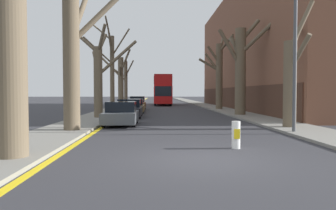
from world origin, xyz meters
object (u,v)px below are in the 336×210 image
street_tree_right_2 (219,73)px  parked_car_1 (129,109)px  street_tree_right_0 (291,76)px  double_decker_bus (162,89)px  street_tree_left_3 (111,67)px  traffic_bollard (236,135)px  lamp_post (293,44)px  street_tree_left_4 (120,81)px  street_tree_left_5 (125,82)px  parked_car_2 (134,106)px  street_tree_left_0 (8,24)px  street_tree_right_1 (241,67)px  parked_car_0 (121,114)px  parked_car_3 (137,103)px  street_tree_left_2 (99,76)px  street_tree_left_1 (74,52)px

street_tree_right_2 → parked_car_1: (-8.98, -10.54, -3.44)m
street_tree_right_0 → double_decker_bus: 33.94m
street_tree_left_3 → traffic_bollard: size_ratio=9.35×
street_tree_right_0 → parked_car_1: 12.58m
double_decker_bus → lamp_post: size_ratio=1.43×
street_tree_left_4 → street_tree_right_2: street_tree_right_2 is taller
double_decker_bus → street_tree_left_5: bearing=-140.8°
parked_car_2 → parked_car_1: bearing=-90.0°
street_tree_left_4 → double_decker_bus: (5.15, 12.06, -0.77)m
street_tree_left_0 → street_tree_right_1: street_tree_right_1 is taller
street_tree_left_5 → street_tree_right_0: (11.34, -29.10, -0.67)m
street_tree_left_3 → street_tree_right_2: bearing=20.9°
parked_car_0 → parked_car_3: parked_car_3 is taller
street_tree_left_4 → street_tree_left_2: bearing=-89.9°
street_tree_left_0 → parked_car_0: 10.74m
street_tree_left_5 → street_tree_right_1: 22.56m
double_decker_bus → lamp_post: (5.19, -35.61, 1.55)m
street_tree_left_3 → parked_car_2: size_ratio=2.15×
street_tree_left_0 → double_decker_bus: (5.09, 41.15, -1.25)m
street_tree_left_1 → street_tree_left_4: (-0.21, 22.44, -0.54)m
parked_car_2 → parked_car_3: parked_car_3 is taller
street_tree_left_1 → street_tree_right_0: street_tree_left_1 is taller
street_tree_left_3 → street_tree_right_0: street_tree_left_3 is taller
street_tree_left_1 → double_decker_bus: size_ratio=0.89×
street_tree_right_0 → street_tree_right_2: 18.96m
parked_car_2 → lamp_post: (8.26, -15.88, 3.47)m
street_tree_left_2 → traffic_bollard: size_ratio=7.13×
street_tree_left_5 → traffic_bollard: bearing=-78.8°
parked_car_1 → traffic_bollard: 15.13m
street_tree_left_5 → double_decker_bus: (5.27, 4.30, -0.92)m
parked_car_1 → street_tree_right_1: bearing=7.0°
street_tree_right_1 → traffic_bollard: size_ratio=8.41×
parked_car_1 → lamp_post: lamp_post is taller
street_tree_left_3 → double_decker_bus: street_tree_left_3 is taller
street_tree_left_4 → street_tree_right_0: bearing=-62.3°
street_tree_left_2 → double_decker_bus: size_ratio=0.64×
street_tree_right_0 → parked_car_3: size_ratio=1.50×
street_tree_left_4 → street_tree_left_1: bearing=-89.5°
parked_car_0 → street_tree_left_2: bearing=113.8°
street_tree_left_1 → parked_car_1: 10.18m
parked_car_0 → parked_car_3: 17.19m
parked_car_3 → lamp_post: size_ratio=0.62×
parked_car_1 → parked_car_3: 11.12m
street_tree_left_5 → street_tree_right_1: street_tree_right_1 is taller
street_tree_left_2 → parked_car_2: (2.06, 6.67, -2.51)m
parked_car_3 → street_tree_left_4: bearing=138.5°
street_tree_left_1 → parked_car_2: 15.23m
parked_car_1 → street_tree_left_4: bearing=99.1°
street_tree_left_1 → street_tree_left_5: size_ratio=1.35×
street_tree_right_2 → street_tree_left_1: bearing=-118.5°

